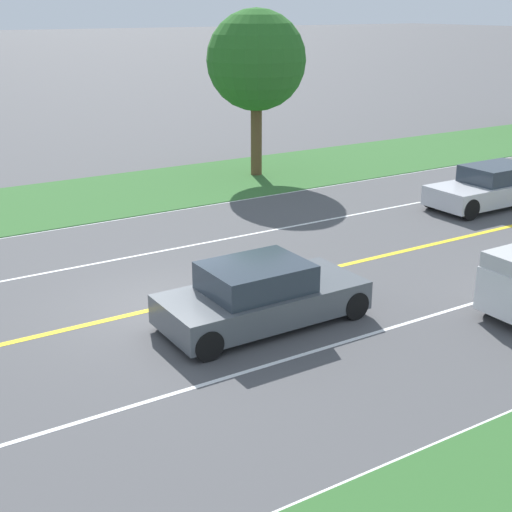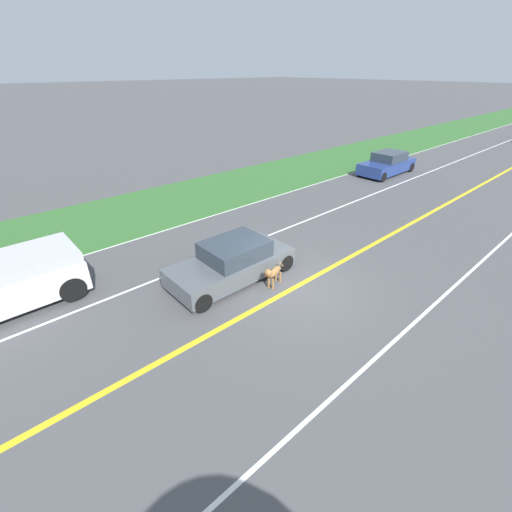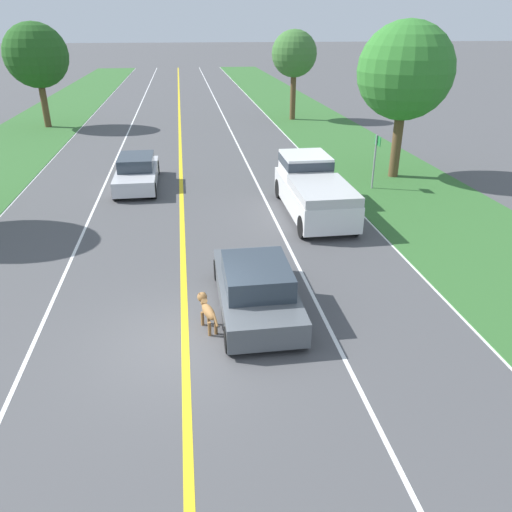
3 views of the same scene
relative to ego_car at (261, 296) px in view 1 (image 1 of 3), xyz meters
The scene contains 11 objects.
ground_plane 2.32m from the ego_car, 146.16° to the right, with size 400.00×400.00×0.00m, color #4C4C4F.
centre_divider_line 2.32m from the ego_car, 146.16° to the right, with size 0.18×160.00×0.01m, color yellow.
lane_edge_line_right 5.33m from the ego_car, 13.60° to the right, with size 0.14×160.00×0.01m, color white.
lane_edge_line_left 8.96m from the ego_car, behind, with size 0.14×160.00×0.01m, color white.
lane_dash_same_dir 2.15m from the ego_car, 37.12° to the right, with size 0.10×160.00×0.01m, color white.
lane_dash_oncoming 5.53m from the ego_car, 166.92° to the right, with size 0.10×160.00×0.01m, color white.
grass_verge_left 11.94m from the ego_car, behind, with size 6.00×160.00×0.03m, color #33662D.
ego_car is the anchor object (origin of this frame).
dog 1.47m from the ego_car, 152.31° to the right, with size 0.49×1.23×0.83m.
oncoming_car 12.15m from the ego_car, 108.23° to the left, with size 1.80×4.66×1.35m.
roadside_tree_left_near 14.40m from the ego_car, 148.26° to the left, with size 3.75×3.75×6.26m.
Camera 1 is at (13.36, -6.10, 6.29)m, focal length 50.00 mm.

